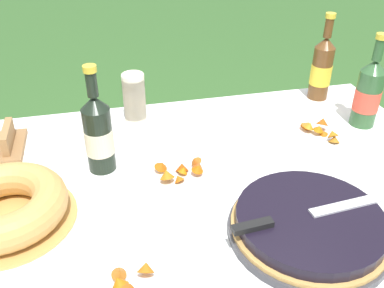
% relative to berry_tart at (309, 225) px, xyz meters
% --- Properties ---
extents(garden_table, '(1.51, 0.98, 0.67)m').
position_rel_berry_tart_xyz_m(garden_table, '(-0.23, 0.22, -0.09)').
color(garden_table, brown).
rests_on(garden_table, ground_plane).
extents(tablecloth, '(1.52, 0.99, 0.10)m').
position_rel_berry_tart_xyz_m(tablecloth, '(-0.23, 0.22, -0.04)').
color(tablecloth, white).
rests_on(tablecloth, garden_table).
extents(berry_tart, '(0.36, 0.36, 0.06)m').
position_rel_berry_tart_xyz_m(berry_tart, '(0.00, 0.00, 0.00)').
color(berry_tart, '#38383D').
rests_on(berry_tart, tablecloth).
extents(serving_knife, '(0.38, 0.06, 0.01)m').
position_rel_berry_tart_xyz_m(serving_knife, '(-0.03, -0.00, 0.04)').
color(serving_knife, silver).
rests_on(serving_knife, berry_tart).
extents(bundt_cake, '(0.32, 0.32, 0.09)m').
position_rel_berry_tart_xyz_m(bundt_cake, '(-0.66, 0.20, 0.02)').
color(bundt_cake, tan).
rests_on(bundt_cake, tablecloth).
extents(cup_stack, '(0.07, 0.07, 0.16)m').
position_rel_berry_tart_xyz_m(cup_stack, '(-0.31, 0.62, 0.05)').
color(cup_stack, beige).
rests_on(cup_stack, tablecloth).
extents(cider_bottle_green, '(0.08, 0.08, 0.30)m').
position_rel_berry_tart_xyz_m(cider_bottle_green, '(0.40, 0.43, 0.08)').
color(cider_bottle_green, '#2D562D').
rests_on(cider_bottle_green, tablecloth).
extents(cider_bottle_amber, '(0.07, 0.07, 0.30)m').
position_rel_berry_tart_xyz_m(cider_bottle_amber, '(0.35, 0.64, 0.09)').
color(cider_bottle_amber, brown).
rests_on(cider_bottle_amber, tablecloth).
extents(juice_bottle_red, '(0.08, 0.08, 0.30)m').
position_rel_berry_tart_xyz_m(juice_bottle_red, '(-0.43, 0.37, 0.08)').
color(juice_bottle_red, black).
rests_on(juice_bottle_red, tablecloth).
extents(snack_plate_near, '(0.22, 0.22, 0.06)m').
position_rel_berry_tart_xyz_m(snack_plate_near, '(-0.42, -0.06, -0.02)').
color(snack_plate_near, white).
rests_on(snack_plate_near, tablecloth).
extents(snack_plate_left, '(0.21, 0.21, 0.06)m').
position_rel_berry_tart_xyz_m(snack_plate_left, '(0.22, 0.38, -0.02)').
color(snack_plate_left, white).
rests_on(snack_plate_left, tablecloth).
extents(snack_plate_right, '(0.23, 0.23, 0.05)m').
position_rel_berry_tart_xyz_m(snack_plate_right, '(-0.23, 0.28, -0.02)').
color(snack_plate_right, white).
rests_on(snack_plate_right, tablecloth).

